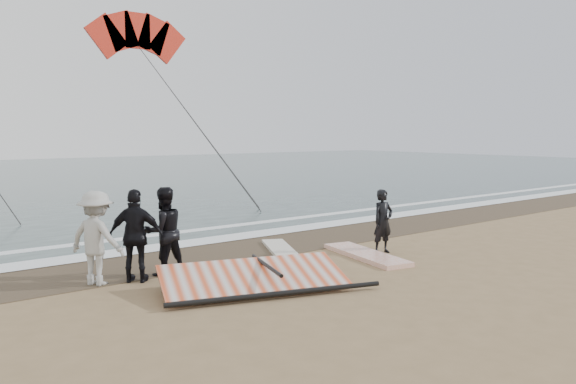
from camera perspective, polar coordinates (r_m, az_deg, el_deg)
name	(u,v)px	position (r m, az deg, el deg)	size (l,w,h in m)	color
ground	(368,285)	(11.53, 8.11, -9.29)	(120.00, 120.00, 0.00)	#8C704C
sea	(7,178)	(41.59, -26.68, 1.26)	(120.00, 54.00, 0.02)	#233838
wet_sand	(244,248)	(14.91, -4.48, -5.69)	(120.00, 2.80, 0.01)	#4C3D2B
foam_near	(217,239)	(16.08, -7.24, -4.78)	(120.00, 0.90, 0.01)	white
foam_far	(188,231)	(17.54, -10.09, -3.92)	(120.00, 0.45, 0.01)	white
man_main	(383,221)	(14.37, 9.62, -2.96)	(0.59, 0.39, 1.62)	black
board_white	(366,255)	(13.98, 7.92, -6.33)	(0.77, 2.75, 0.11)	white
board_cream	(280,249)	(14.60, -0.85, -5.77)	(0.58, 2.17, 0.09)	beige
trio_cluster	(129,235)	(11.96, -15.84, -4.25)	(2.48, 1.54, 1.91)	black
sail_rig	(247,279)	(11.07, -4.18, -8.86)	(3.96, 2.71, 0.49)	black
kite_red	(138,40)	(33.83, -15.00, 14.70)	(6.47, 6.88, 15.70)	red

